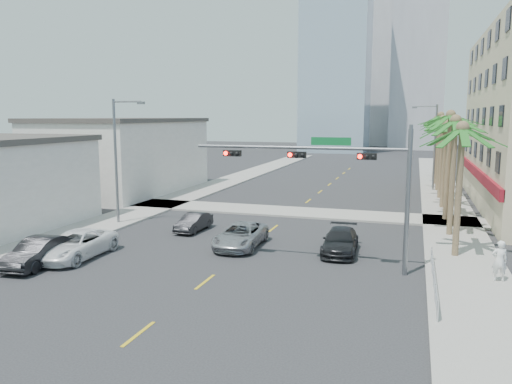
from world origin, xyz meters
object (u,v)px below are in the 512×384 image
car_parked_far (76,245)px  car_lane_right (340,241)px  car_lane_left (194,222)px  pedestrian (499,261)px  traffic_signal_mast (342,171)px  car_parked_mid (38,252)px  car_lane_center (241,235)px

car_parked_far → car_lane_right: 14.87m
car_lane_left → pedestrian: pedestrian is taller
traffic_signal_mast → car_lane_right: (-0.41, 3.14, -4.38)m
car_parked_mid → car_lane_right: bearing=20.9°
traffic_signal_mast → car_parked_far: (-14.23, -2.35, -4.31)m
car_parked_mid → car_lane_right: car_parked_mid is taller
car_lane_left → car_lane_center: (4.48, -3.03, 0.10)m
car_parked_mid → car_parked_far: 2.07m
car_parked_mid → car_lane_left: (4.36, 9.87, -0.13)m
car_lane_center → pedestrian: 14.00m
car_parked_mid → pedestrian: 22.96m
car_parked_mid → car_lane_left: bearing=60.6°
car_lane_center → car_lane_right: (5.89, 0.51, -0.03)m
traffic_signal_mast → car_lane_center: bearing=157.3°
car_lane_center → traffic_signal_mast: bearing=-24.2°
car_lane_center → car_lane_right: size_ratio=1.09×
car_lane_center → car_lane_right: car_lane_center is taller
car_parked_far → car_lane_left: size_ratio=1.45×
car_lane_right → car_lane_left: bearing=163.2°
car_parked_mid → car_parked_far: car_parked_far is taller
traffic_signal_mast → car_parked_mid: 16.31m
car_lane_center → pedestrian: size_ratio=2.63×
traffic_signal_mast → car_lane_center: (-6.31, 2.63, -4.35)m
car_lane_left → car_lane_right: (10.37, -2.52, 0.07)m
car_lane_center → car_parked_mid: bearing=-143.8°
car_lane_center → car_parked_far: bearing=-149.4°
pedestrian → car_parked_mid: bearing=3.2°
car_parked_mid → car_lane_left: 10.80m
car_lane_right → traffic_signal_mast: bearing=-85.7°
traffic_signal_mast → car_parked_far: size_ratio=2.06×
traffic_signal_mast → pedestrian: bearing=-0.3°
car_parked_mid → pedestrian: size_ratio=2.30×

